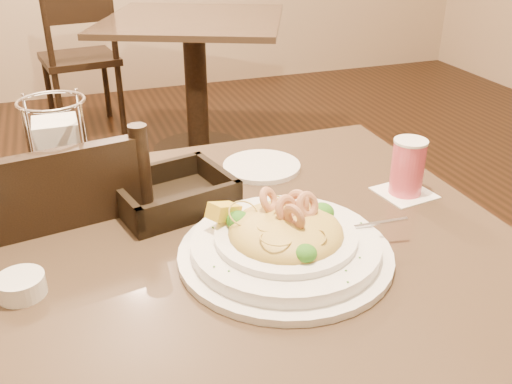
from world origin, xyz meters
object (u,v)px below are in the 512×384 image
object	(u,v)px
main_table	(259,339)
napkin_caddy	(60,156)
background_table	(195,63)
side_plate	(262,166)
bread_basket	(173,196)
dining_chair_near	(58,305)
pasta_bowl	(285,241)
drink_glass	(408,168)
dining_chair_far	(80,53)
butter_ramekin	(21,286)

from	to	relation	value
main_table	napkin_caddy	bearing A→B (deg)	138.41
background_table	side_plate	bearing A→B (deg)	-99.24
background_table	bread_basket	size ratio (longest dim) A/B	4.72
background_table	dining_chair_near	bearing A→B (deg)	-112.70
pasta_bowl	drink_glass	distance (m)	0.35
background_table	dining_chair_near	distance (m)	2.03
dining_chair_near	pasta_bowl	xyz separation A→B (m)	(0.39, -0.35, 0.29)
main_table	pasta_bowl	distance (m)	0.28
dining_chair_far	napkin_caddy	bearing A→B (deg)	78.19
dining_chair_near	dining_chair_far	size ratio (longest dim) A/B	1.00
drink_glass	side_plate	xyz separation A→B (m)	(-0.24, 0.21, -0.05)
background_table	dining_chair_far	distance (m)	0.78
dining_chair_near	butter_ramekin	bearing A→B (deg)	75.81
background_table	pasta_bowl	world-z (taller)	pasta_bowl
butter_ramekin	drink_glass	bearing A→B (deg)	7.45
dining_chair_far	napkin_caddy	world-z (taller)	napkin_caddy
drink_glass	napkin_caddy	distance (m)	0.69
pasta_bowl	butter_ramekin	bearing A→B (deg)	174.60
dining_chair_near	dining_chair_far	world-z (taller)	same
dining_chair_far	drink_glass	bearing A→B (deg)	92.67
main_table	dining_chair_near	world-z (taller)	dining_chair_near
dining_chair_near	bread_basket	size ratio (longest dim) A/B	3.70
main_table	dining_chair_far	distance (m)	2.70
side_plate	butter_ramekin	bearing A→B (deg)	-148.37
bread_basket	napkin_caddy	size ratio (longest dim) A/B	1.22
bread_basket	napkin_caddy	bearing A→B (deg)	149.63
dining_chair_far	bread_basket	world-z (taller)	dining_chair_far
background_table	side_plate	xyz separation A→B (m)	(-0.30, -1.87, 0.25)
side_plate	dining_chair_near	bearing A→B (deg)	179.75
dining_chair_far	bread_basket	bearing A→B (deg)	82.82
side_plate	dining_chair_far	bearing A→B (deg)	96.05
napkin_caddy	side_plate	distance (m)	0.43
dining_chair_near	dining_chair_far	xyz separation A→B (m)	(0.22, 2.42, 0.00)
main_table	side_plate	distance (m)	0.38
background_table	dining_chair_near	world-z (taller)	dining_chair_near
dining_chair_far	drink_glass	size ratio (longest dim) A/B	7.88
napkin_caddy	side_plate	bearing A→B (deg)	-1.39
napkin_caddy	side_plate	world-z (taller)	napkin_caddy
background_table	napkin_caddy	bearing A→B (deg)	-111.29
main_table	dining_chair_far	world-z (taller)	dining_chair_far
dining_chair_near	pasta_bowl	bearing A→B (deg)	128.53
main_table	drink_glass	bearing A→B (deg)	9.88
dining_chair_far	bread_basket	xyz separation A→B (m)	(0.03, -2.53, 0.28)
dining_chair_near	drink_glass	distance (m)	0.81
dining_chair_far	pasta_bowl	distance (m)	2.79
background_table	bread_basket	xyz separation A→B (m)	(-0.53, -1.98, 0.26)
side_plate	pasta_bowl	bearing A→B (deg)	-103.76
bread_basket	napkin_caddy	xyz separation A→B (m)	(-0.20, 0.12, 0.07)
bread_basket	butter_ramekin	world-z (taller)	bread_basket
background_table	dining_chair_far	bearing A→B (deg)	135.67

